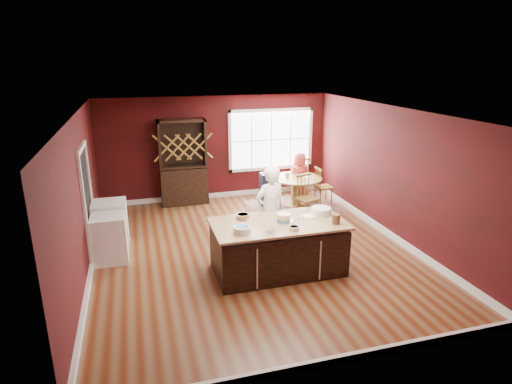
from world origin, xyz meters
TOP-DOWN VIEW (x-y plane):
  - room_shell at (0.00, 0.00)m, footprint 7.00×7.00m
  - window at (1.50, 3.47)m, footprint 2.36×0.10m
  - doorway at (-2.97, 0.60)m, footprint 0.08×1.26m
  - kitchen_island at (0.21, -0.96)m, footprint 2.29×1.20m
  - dining_table at (1.78, 2.21)m, footprint 1.26×1.26m
  - baker at (0.29, -0.23)m, footprint 0.72×0.57m
  - layer_cake at (0.31, -0.94)m, footprint 0.34×0.34m
  - bowl_blue at (-0.50, -1.23)m, footprint 0.28×0.28m
  - bowl_yellow at (-0.33, -0.62)m, footprint 0.23×0.23m
  - bowl_pink at (-0.05, -1.33)m, footprint 0.16×0.16m
  - bowl_olive at (0.35, -1.35)m, footprint 0.17×0.17m
  - drinking_glass at (0.63, -0.95)m, footprint 0.08×0.08m
  - dinner_plate at (0.82, -0.85)m, footprint 0.25×0.25m
  - white_tub at (1.08, -0.78)m, footprint 0.35×0.35m
  - stoneware_crock at (1.13, -1.28)m, footprint 0.14×0.14m
  - rug at (1.78, 2.21)m, footprint 2.47×2.02m
  - chair_east at (2.53, 2.20)m, footprint 0.40×0.42m
  - chair_south at (1.72, 1.35)m, footprint 0.53×0.52m
  - chair_north at (2.15, 2.99)m, footprint 0.50×0.48m
  - seated_woman at (2.03, 2.69)m, footprint 0.70×0.54m
  - high_chair at (1.09, 2.43)m, footprint 0.37×0.37m
  - toddler at (1.03, 2.56)m, footprint 0.18×0.14m
  - table_plate at (2.02, 2.16)m, footprint 0.20×0.20m
  - table_cup at (1.58, 2.33)m, footprint 0.13×0.13m
  - hutch at (-0.92, 3.22)m, footprint 1.18×0.49m
  - washer at (-2.64, 0.28)m, footprint 0.61×0.59m
  - dryer at (-2.64, 0.92)m, footprint 0.65×0.63m

SIDE VIEW (x-z plane):
  - rug at x=1.78m, z-range 0.00..0.01m
  - kitchen_island at x=0.21m, z-range -0.02..0.90m
  - washer at x=-2.64m, z-range 0.00..0.88m
  - high_chair at x=1.09m, z-range 0.00..0.89m
  - dryer at x=-2.64m, z-range 0.00..0.94m
  - chair_east at x=2.53m, z-range 0.00..0.97m
  - chair_south at x=1.72m, z-range 0.00..1.04m
  - dining_table at x=1.78m, z-range 0.16..0.91m
  - chair_north at x=2.15m, z-range 0.00..1.10m
  - seated_woman at x=2.03m, z-range 0.00..1.27m
  - table_plate at x=2.02m, z-range 0.75..0.77m
  - table_cup at x=1.58m, z-range 0.75..0.85m
  - toddler at x=1.03m, z-range 0.68..0.94m
  - baker at x=0.29m, z-range 0.00..1.74m
  - dinner_plate at x=0.82m, z-range 0.92..0.94m
  - bowl_pink at x=-0.05m, z-range 0.92..0.98m
  - bowl_olive at x=0.35m, z-range 0.92..0.98m
  - bowl_yellow at x=-0.33m, z-range 0.92..1.01m
  - bowl_blue at x=-0.50m, z-range 0.92..1.03m
  - white_tub at x=1.08m, z-range 0.92..1.04m
  - layer_cake at x=0.31m, z-range 0.92..1.06m
  - drinking_glass at x=0.63m, z-range 0.92..1.08m
  - stoneware_crock at x=1.13m, z-range 0.92..1.09m
  - doorway at x=-2.97m, z-range -0.04..2.09m
  - hutch at x=-0.92m, z-range 0.00..2.17m
  - room_shell at x=0.00m, z-range -2.15..4.85m
  - window at x=1.50m, z-range 0.67..2.33m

